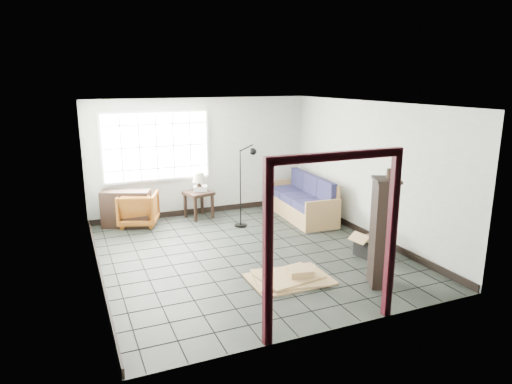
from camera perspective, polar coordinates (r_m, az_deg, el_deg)
name	(u,v)px	position (r m, az deg, el deg)	size (l,w,h in m)	color
ground	(248,253)	(8.12, -1.03, -7.67)	(5.50, 5.50, 0.00)	black
room_shell	(247,159)	(7.69, -1.17, 4.12)	(5.02, 5.52, 2.61)	#AFB4AD
window_panel	(156,146)	(9.97, -12.35, 5.60)	(2.32, 0.08, 1.52)	silver
doorway_trim	(334,221)	(5.40, 9.76, -3.64)	(1.80, 0.08, 2.20)	#370C14
futon_sofa	(304,202)	(10.18, 5.97, -1.25)	(0.90, 2.14, 0.93)	#9F6948
armchair	(139,207)	(9.85, -14.47, -1.83)	(0.76, 0.71, 0.78)	brown
side_table	(199,196)	(10.08, -7.19, -0.54)	(0.66, 0.66, 0.59)	black
table_lamp	(199,178)	(10.02, -7.14, 1.72)	(0.28, 0.28, 0.42)	black
projector	(200,188)	(10.12, -6.99, 0.44)	(0.35, 0.31, 0.11)	silver
floor_lamp	(246,183)	(9.31, -1.20, 1.09)	(0.46, 0.39, 1.72)	black
console_shelf	(126,209)	(9.82, -15.89, -2.01)	(1.05, 0.74, 0.76)	black
tall_shelf	(383,232)	(6.90, 15.57, -4.85)	(0.49, 0.54, 1.63)	black
pot	(393,174)	(6.68, 16.74, 2.16)	(0.22, 0.22, 0.13)	black
open_box	(371,246)	(8.24, 14.17, -6.62)	(0.81, 0.48, 0.43)	brown
cardboard_pile	(291,277)	(7.11, 4.39, -10.55)	(1.24, 1.00, 0.18)	brown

